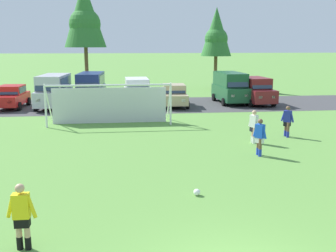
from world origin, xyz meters
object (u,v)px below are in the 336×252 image
at_px(player_midfield_center, 260,137).
at_px(parked_car_slot_center_right, 174,95).
at_px(parked_car_slot_center, 137,92).
at_px(parked_car_slot_far_left, 12,97).
at_px(soccer_goal, 110,103).
at_px(soccer_ball, 197,192).
at_px(parked_car_slot_left, 54,90).
at_px(player_winger_left, 287,121).
at_px(parked_car_slot_far_right, 255,90).
at_px(referee, 22,217).
at_px(parked_car_slot_center_left, 91,88).
at_px(parked_car_slot_right, 230,87).
at_px(player_striker_near, 254,127).

bearing_deg(player_midfield_center, parked_car_slot_center_right, 97.33).
bearing_deg(parked_car_slot_center, player_midfield_center, -72.68).
distance_m(parked_car_slot_far_left, parked_car_slot_center, 9.58).
xyz_separation_m(soccer_goal, player_midfield_center, (6.67, -8.00, -0.47)).
relative_size(soccer_ball, parked_car_slot_center, 0.05).
distance_m(soccer_ball, parked_car_slot_center, 19.46).
xyz_separation_m(soccer_ball, parked_car_slot_left, (-7.48, 19.01, 1.23)).
relative_size(soccer_ball, player_winger_left, 0.13).
bearing_deg(parked_car_slot_far_right, player_winger_left, -100.79).
height_order(referee, parked_car_slot_far_right, parked_car_slot_far_right).
xyz_separation_m(soccer_ball, parked_car_slot_center, (-1.13, 19.40, 1.00)).
bearing_deg(parked_car_slot_far_left, parked_car_slot_center_left, 13.79).
xyz_separation_m(parked_car_slot_center_right, parked_car_slot_right, (4.85, 1.28, 0.47)).
xyz_separation_m(soccer_ball, parked_car_slot_right, (6.58, 19.95, 1.23)).
bearing_deg(player_striker_near, parked_car_slot_center_right, 100.87).
xyz_separation_m(player_midfield_center, parked_car_slot_far_left, (-14.29, 15.02, 0.05)).
bearing_deg(player_midfield_center, parked_car_slot_center, 107.32).
xyz_separation_m(soccer_goal, player_striker_near, (7.16, -5.78, -0.47)).
distance_m(soccer_ball, parked_car_slot_far_right, 20.92).
bearing_deg(parked_car_slot_center, parked_car_slot_right, 4.08).
xyz_separation_m(player_striker_near, parked_car_slot_center_left, (-8.90, 14.25, 0.52)).
relative_size(player_winger_left, parked_car_slot_center, 0.35).
relative_size(soccer_ball, parked_car_slot_far_left, 0.05).
xyz_separation_m(soccer_goal, parked_car_slot_center_left, (-1.74, 8.47, 0.05)).
xyz_separation_m(soccer_ball, referee, (-4.73, -2.89, 0.71)).
height_order(referee, player_striker_near, same).
bearing_deg(player_striker_near, referee, -133.06).
distance_m(parked_car_slot_far_left, parked_car_slot_right, 17.31).
bearing_deg(parked_car_slot_left, referee, -82.82).
relative_size(soccer_goal, parked_car_slot_center_right, 1.74).
bearing_deg(parked_car_slot_far_left, parked_car_slot_center, 0.49).
xyz_separation_m(parked_car_slot_far_left, parked_car_slot_left, (3.23, -0.31, 0.47)).
bearing_deg(parked_car_slot_far_left, player_midfield_center, -46.43).
height_order(parked_car_slot_far_left, parked_car_slot_right, parked_car_slot_right).
height_order(parked_car_slot_center_left, parked_car_slot_center_right, parked_car_slot_center_left).
bearing_deg(soccer_goal, parked_car_slot_center, 74.58).
bearing_deg(parked_car_slot_center_right, parked_car_slot_right, 14.74).
distance_m(parked_car_slot_center, parked_car_slot_right, 7.73).
xyz_separation_m(player_midfield_center, parked_car_slot_left, (-11.06, 14.72, 0.52)).
bearing_deg(parked_car_slot_center_right, referee, -106.66).
distance_m(soccer_ball, player_winger_left, 9.87).
bearing_deg(player_striker_near, soccer_goal, 141.10).
bearing_deg(player_striker_near, soccer_ball, -121.95).
bearing_deg(player_striker_near, parked_car_slot_right, 79.40).
height_order(player_winger_left, parked_car_slot_left, parked_car_slot_left).
bearing_deg(parked_car_slot_right, parked_car_slot_center_left, 175.94).
xyz_separation_m(player_winger_left, parked_car_slot_far_left, (-16.96, 11.71, 0.05)).
relative_size(player_winger_left, parked_car_slot_far_right, 0.35).
bearing_deg(parked_car_slot_right, parked_car_slot_far_right, -24.25).
relative_size(soccer_ball, player_midfield_center, 0.13).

